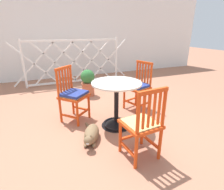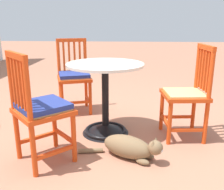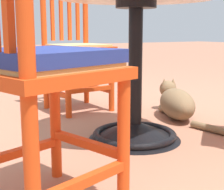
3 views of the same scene
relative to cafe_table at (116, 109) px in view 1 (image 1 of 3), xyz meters
The scene contains 9 objects.
ground_plane 0.31m from the cafe_table, 169.75° to the right, with size 24.00×24.00×0.00m, color #A36B51.
building_wall_backdrop 3.77m from the cafe_table, 91.93° to the left, with size 10.00×0.20×2.80m, color white.
lattice_fence_panel 2.73m from the cafe_table, 92.61° to the left, with size 3.21×0.06×1.26m.
cafe_table is the anchor object (origin of this frame).
orange_chair_at_corner 0.81m from the cafe_table, 35.10° to the left, with size 0.50×0.50×0.91m.
orange_chair_facing_out 0.76m from the cafe_table, 141.70° to the left, with size 0.57×0.57×0.91m.
orange_chair_tucked_in 0.81m from the cafe_table, 91.97° to the right, with size 0.44×0.44×0.91m.
tabby_cat 0.59m from the cafe_table, 152.04° to the right, with size 0.37×0.73×0.23m.
terracotta_planter 1.53m from the cafe_table, 91.84° to the left, with size 0.32×0.32×0.62m.
Camera 1 is at (-0.91, -2.31, 1.47)m, focal length 28.40 mm.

